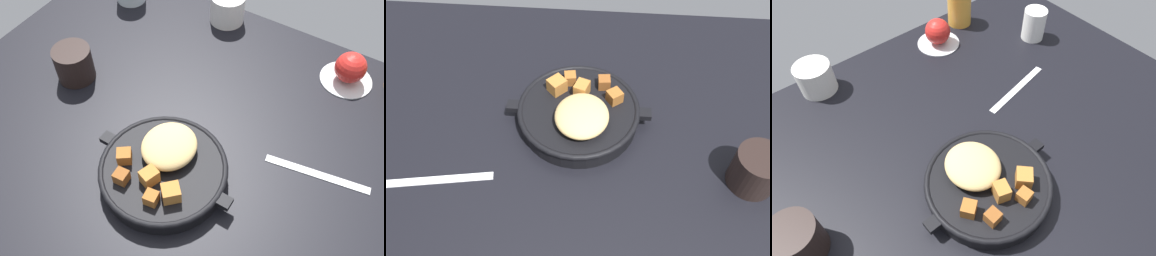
{
  "view_description": "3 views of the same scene",
  "coord_description": "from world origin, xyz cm",
  "views": [
    {
      "loc": [
        25.21,
        -42.28,
        72.79
      ],
      "look_at": [
        -2.26,
        1.75,
        4.6
      ],
      "focal_mm": 40.64,
      "sensor_mm": 36.0,
      "label": 1
    },
    {
      "loc": [
        -6.47,
        45.02,
        65.79
      ],
      "look_at": [
        -2.74,
        -1.2,
        6.62
      ],
      "focal_mm": 38.57,
      "sensor_mm": 36.0,
      "label": 2
    },
    {
      "loc": [
        -26.85,
        -30.71,
        60.17
      ],
      "look_at": [
        1.5,
        3.33,
        5.51
      ],
      "focal_mm": 31.93,
      "sensor_mm": 36.0,
      "label": 3
    }
  ],
  "objects": [
    {
      "name": "coffee_mug_dark",
      "position": [
        -34.67,
        3.56,
        3.95
      ],
      "size": [
        8.53,
        8.53,
        7.89
      ],
      "primitive_type": "cylinder",
      "color": "black",
      "rests_on": "ground_plane"
    },
    {
      "name": "ground_plane",
      "position": [
        0.0,
        0.0,
        -1.2
      ],
      "size": [
        119.27,
        91.2,
        2.4
      ],
      "primitive_type": "cube",
      "color": "black"
    },
    {
      "name": "butter_knife",
      "position": [
        22.56,
        7.94,
        0.18
      ],
      "size": [
        20.44,
        5.07,
        0.36
      ],
      "primitive_type": "cube",
      "rotation": [
        0.0,
        0.0,
        0.17
      ],
      "color": "silver",
      "rests_on": "ground_plane"
    },
    {
      "name": "cast_iron_skillet",
      "position": [
        -2.4,
        -8.09,
        2.84
      ],
      "size": [
        28.85,
        24.52,
        7.6
      ],
      "color": "black",
      "rests_on": "ground_plane"
    }
  ]
}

